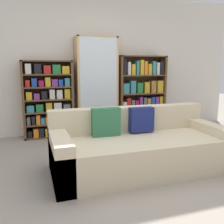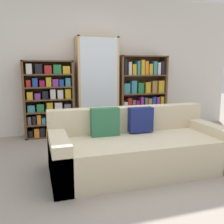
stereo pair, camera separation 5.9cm
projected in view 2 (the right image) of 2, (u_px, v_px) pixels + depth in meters
name	position (u px, v px, depth m)	size (l,w,h in m)	color
ground_plane	(139.00, 181.00, 2.85)	(16.00, 16.00, 0.00)	gray
wall_back	(90.00, 64.00, 4.94)	(6.36, 0.06, 2.70)	silver
couch	(137.00, 148.00, 3.17)	(2.18, 0.95, 0.78)	beige
bookshelf_left	(49.00, 100.00, 4.61)	(0.90, 0.32, 1.41)	brown
display_cabinet	(97.00, 86.00, 4.82)	(0.78, 0.36, 1.85)	tan
bookshelf_right	(142.00, 95.00, 5.16)	(1.00, 0.32, 1.52)	brown
wine_bottle	(154.00, 137.00, 4.08)	(0.07, 0.07, 0.40)	#143819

